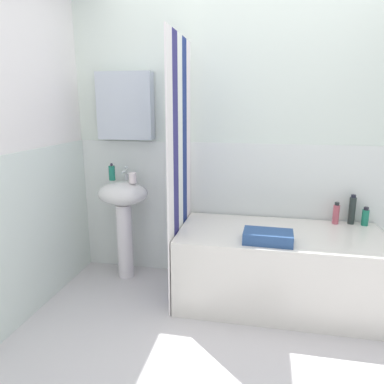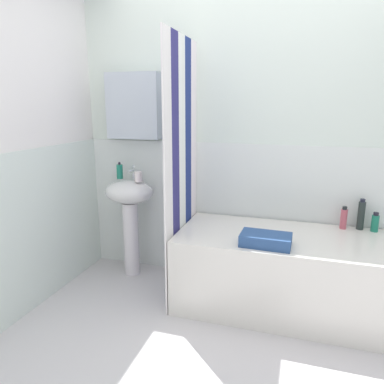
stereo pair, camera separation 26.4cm
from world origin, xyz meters
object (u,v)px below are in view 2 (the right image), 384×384
(sink, at_px, (130,207))
(soap_dispenser, at_px, (120,171))
(bathtub, at_px, (280,272))
(lotion_bottle, at_px, (361,215))
(shampoo_bottle, at_px, (375,223))
(towel_folded, at_px, (266,240))
(toothbrush_cup, at_px, (138,177))
(conditioner_bottle, at_px, (344,218))

(sink, xyz_separation_m, soap_dispenser, (-0.12, 0.06, 0.30))
(bathtub, relative_size, lotion_bottle, 6.30)
(shampoo_bottle, bearing_deg, lotion_bottle, 168.27)
(shampoo_bottle, height_order, towel_folded, shampoo_bottle)
(sink, distance_m, bathtub, 1.38)
(toothbrush_cup, distance_m, towel_folded, 1.23)
(conditioner_bottle, relative_size, towel_folded, 0.53)
(soap_dispenser, bearing_deg, sink, -27.38)
(toothbrush_cup, relative_size, bathtub, 0.06)
(sink, height_order, conditioner_bottle, sink)
(shampoo_bottle, xyz_separation_m, conditioner_bottle, (-0.22, -0.00, 0.01))
(bathtub, bearing_deg, shampoo_bottle, 24.16)
(shampoo_bottle, bearing_deg, sink, -176.65)
(shampoo_bottle, height_order, lotion_bottle, lotion_bottle)
(towel_folded, bearing_deg, lotion_bottle, 39.56)
(toothbrush_cup, height_order, towel_folded, toothbrush_cup)
(sink, distance_m, soap_dispenser, 0.33)
(shampoo_bottle, bearing_deg, bathtub, -155.84)
(toothbrush_cup, bearing_deg, sink, 174.95)
(shampoo_bottle, xyz_separation_m, lotion_bottle, (-0.10, 0.02, 0.05))
(conditioner_bottle, bearing_deg, lotion_bottle, 10.74)
(lotion_bottle, distance_m, conditioner_bottle, 0.13)
(soap_dispenser, bearing_deg, conditioner_bottle, 1.64)
(soap_dispenser, height_order, bathtub, soap_dispenser)
(sink, xyz_separation_m, shampoo_bottle, (1.98, 0.12, 0.01))
(toothbrush_cup, bearing_deg, towel_folded, -19.46)
(bathtub, distance_m, towel_folded, 0.41)
(shampoo_bottle, relative_size, conditioner_bottle, 0.84)
(bathtub, relative_size, conditioner_bottle, 8.52)
(toothbrush_cup, height_order, bathtub, toothbrush_cup)
(soap_dispenser, bearing_deg, towel_folded, -19.18)
(bathtub, distance_m, conditioner_bottle, 0.65)
(sink, height_order, towel_folded, sink)
(soap_dispenser, relative_size, shampoo_bottle, 1.00)
(lotion_bottle, bearing_deg, bathtub, -150.61)
(soap_dispenser, xyz_separation_m, towel_folded, (1.34, -0.47, -0.32))
(soap_dispenser, bearing_deg, lotion_bottle, 2.20)
(soap_dispenser, height_order, lotion_bottle, soap_dispenser)
(soap_dispenser, xyz_separation_m, lotion_bottle, (2.00, 0.08, -0.24))
(sink, distance_m, toothbrush_cup, 0.29)
(bathtub, height_order, towel_folded, towel_folded)
(toothbrush_cup, xyz_separation_m, lotion_bottle, (1.79, 0.15, -0.22))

